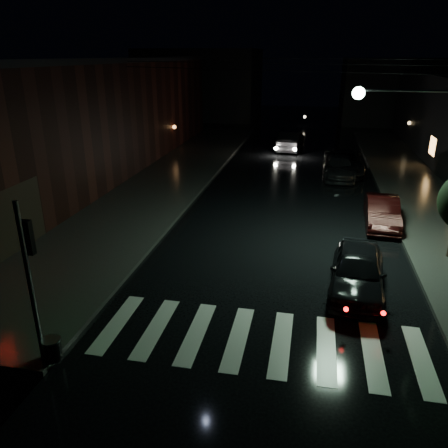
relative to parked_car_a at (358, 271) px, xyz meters
The scene contains 13 objects.
ground 7.02m from the parked_car_a, 146.18° to the right, with size 120.00×120.00×0.00m, color black.
sidewalk_left 14.81m from the parked_car_a, 136.88° to the left, with size 6.00×44.00×0.15m, color #282826.
sidewalk_right 10.97m from the parked_car_a, 67.45° to the left, with size 4.00×44.00×0.15m, color #282826.
building_left 21.71m from the parked_car_a, 145.76° to the left, with size 10.00×36.00×7.00m, color black.
building_far_left 44.17m from the parked_car_a, 111.02° to the left, with size 14.00×10.00×8.00m, color black.
building_far_right 42.02m from the parked_car_a, 78.72° to the left, with size 14.00×10.00×7.00m, color black.
crosswalk 4.45m from the parked_car_a, 129.59° to the right, with size 9.00×3.00×0.01m, color beige.
signal_pole_corner 9.61m from the parked_car_a, 146.07° to the right, with size 0.68×0.61×4.20m.
parked_car_a is the anchor object (origin of this frame).
parked_car_b 6.59m from the parked_car_a, 76.09° to the left, with size 1.39×4.00×1.32m, color black.
parked_car_c 14.67m from the parked_car_a, 90.00° to the left, with size 1.86×4.59×1.33m, color black.
parked_car_d 15.72m from the parked_car_a, 88.88° to the left, with size 2.50×5.43×1.51m, color black.
oncoming_car 22.93m from the parked_car_a, 98.74° to the left, with size 1.66×4.76×1.57m, color black.
Camera 1 is at (4.04, -9.54, 7.36)m, focal length 35.00 mm.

